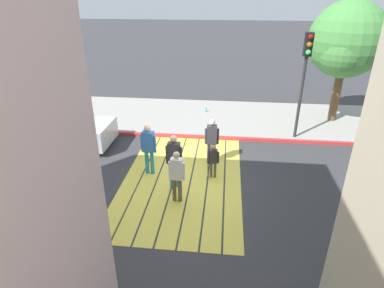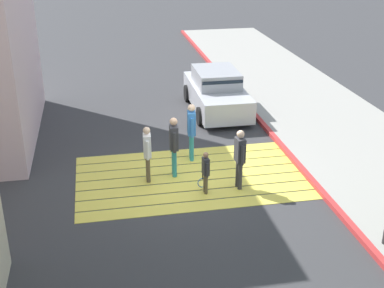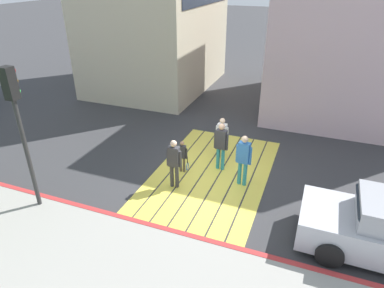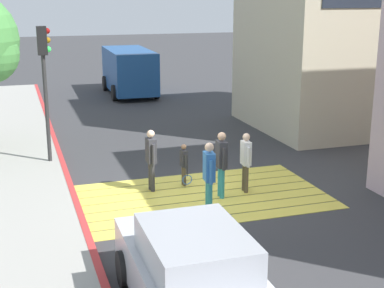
{
  "view_description": "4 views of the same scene",
  "coord_description": "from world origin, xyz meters",
  "views": [
    {
      "loc": [
        8.94,
        1.29,
        5.65
      ],
      "look_at": [
        -0.47,
        0.26,
        1.07
      ],
      "focal_mm": 30.14,
      "sensor_mm": 36.0,
      "label": 1
    },
    {
      "loc": [
        2.43,
        12.89,
        6.76
      ],
      "look_at": [
        -0.09,
        -0.2,
        0.93
      ],
      "focal_mm": 48.53,
      "sensor_mm": 36.0,
      "label": 2
    },
    {
      "loc": [
        -9.6,
        -2.99,
        6.35
      ],
      "look_at": [
        0.24,
        0.81,
        0.9
      ],
      "focal_mm": 31.78,
      "sensor_mm": 36.0,
      "label": 3
    },
    {
      "loc": [
        -4.54,
        -13.01,
        5.15
      ],
      "look_at": [
        -0.02,
        0.89,
        1.21
      ],
      "focal_mm": 52.15,
      "sensor_mm": 36.0,
      "label": 4
    }
  ],
  "objects": [
    {
      "name": "traffic_light_corner",
      "position": [
        -3.58,
        4.2,
        3.04
      ],
      "size": [
        0.39,
        0.28,
        4.24
      ],
      "color": "#2D2D2D",
      "rests_on": "ground"
    },
    {
      "name": "curb_painted",
      "position": [
        -3.25,
        0.0,
        0.07
      ],
      "size": [
        0.16,
        40.0,
        0.13
      ],
      "primitive_type": "cube",
      "color": "#BC3333",
      "rests_on": "ground"
    },
    {
      "name": "pedestrian_teen_behind",
      "position": [
        -1.17,
        0.87,
        0.98
      ],
      "size": [
        0.24,
        0.49,
        1.69
      ],
      "color": "#333338",
      "rests_on": "ground"
    },
    {
      "name": "pedestrian_adult_side",
      "position": [
        -0.25,
        -1.14,
        1.04
      ],
      "size": [
        0.26,
        0.52,
        1.78
      ],
      "color": "teal",
      "rests_on": "ground"
    },
    {
      "name": "car_parked_near_curb",
      "position": [
        -2.0,
        -5.26,
        0.73
      ],
      "size": [
        2.01,
        4.32,
        1.57
      ],
      "color": "silver",
      "rests_on": "ground"
    },
    {
      "name": "ground_plane",
      "position": [
        0.0,
        0.0,
        0.0
      ],
      "size": [
        120.0,
        120.0,
        0.0
      ],
      "primitive_type": "plane",
      "color": "#38383A"
    },
    {
      "name": "building_far_north",
      "position": [
        8.5,
        6.17,
        4.59
      ],
      "size": [
        8.0,
        6.04,
        9.19
      ],
      "color": "beige",
      "rests_on": "ground"
    },
    {
      "name": "crosswalk_stripes",
      "position": [
        0.0,
        -0.0,
        0.01
      ],
      "size": [
        6.4,
        3.8,
        0.01
      ],
      "color": "#EAD64C",
      "rests_on": "ground"
    },
    {
      "name": "van_down_street",
      "position": [
        1.36,
        15.81,
        1.28
      ],
      "size": [
        2.46,
        5.25,
        2.35
      ],
      "color": "#1E4C8C",
      "rests_on": "ground"
    },
    {
      "name": "pedestrian_adult_trailing",
      "position": [
        0.43,
        -0.19,
        1.02
      ],
      "size": [
        0.25,
        0.51,
        1.76
      ],
      "color": "teal",
      "rests_on": "ground"
    },
    {
      "name": "pedestrian_adult_lead",
      "position": [
        1.2,
        0.01,
        0.94
      ],
      "size": [
        0.23,
        0.48,
        1.62
      ],
      "color": "brown",
      "rests_on": "ground"
    },
    {
      "name": "pedestrian_child_with_racket",
      "position": [
        -0.22,
        0.98,
        0.66
      ],
      "size": [
        0.29,
        0.38,
        1.19
      ],
      "color": "brown",
      "rests_on": "ground"
    }
  ]
}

